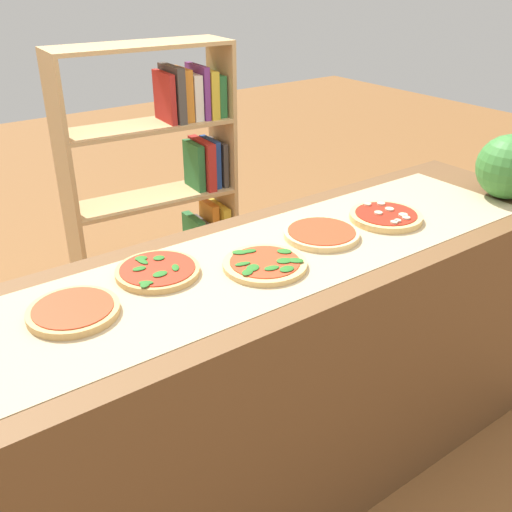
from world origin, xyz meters
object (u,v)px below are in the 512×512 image
pizza_spinach_1 (157,271)px  bookshelf (176,192)px  pizza_plain_3 (321,234)px  pizza_mushroom_4 (386,216)px  watermelon (509,167)px  pizza_plain_0 (73,311)px  pizza_spinach_2 (265,264)px

pizza_spinach_1 → bookshelf: (0.64, 1.06, -0.23)m
pizza_plain_3 → bookshelf: size_ratio=0.17×
pizza_mushroom_4 → bookshelf: bookshelf is taller
pizza_plain_3 → watermelon: bearing=-9.9°
pizza_plain_3 → pizza_mushroom_4: pizza_mushroom_4 is taller
watermelon → bookshelf: size_ratio=0.17×
pizza_mushroom_4 → watermelon: bearing=-12.2°
pizza_plain_3 → pizza_mushroom_4: size_ratio=0.98×
pizza_plain_0 → pizza_spinach_1: pizza_spinach_1 is taller
pizza_spinach_1 → pizza_plain_3: size_ratio=0.98×
pizza_plain_3 → watermelon: size_ratio=1.02×
pizza_plain_0 → pizza_plain_3: same height
pizza_plain_3 → pizza_spinach_1: bearing=170.8°
pizza_spinach_2 → pizza_mushroom_4: bearing=3.3°
pizza_spinach_1 → watermelon: 1.35m
pizza_spinach_2 → pizza_plain_3: 0.28m
pizza_plain_0 → watermelon: watermelon is taller
pizza_plain_3 → bookshelf: 1.18m
pizza_plain_3 → pizza_plain_0: bearing=178.3°
bookshelf → pizza_spinach_1: bearing=-121.2°
pizza_plain_0 → pizza_spinach_2: pizza_spinach_2 is taller
bookshelf → pizza_plain_3: bearing=-95.0°
pizza_plain_0 → pizza_spinach_2: size_ratio=0.94×
pizza_mushroom_4 → watermelon: size_ratio=1.04×
pizza_spinach_1 → pizza_plain_0: bearing=-166.5°
watermelon → bookshelf: (-0.69, 1.29, -0.34)m
pizza_plain_0 → bookshelf: size_ratio=0.16×
pizza_plain_0 → pizza_mushroom_4: (1.08, -0.05, 0.00)m
pizza_spinach_2 → watermelon: bearing=-4.4°
pizza_spinach_1 → pizza_spinach_2: 0.31m
pizza_plain_3 → watermelon: (0.79, -0.14, 0.11)m
pizza_spinach_2 → pizza_spinach_1: bearing=151.7°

